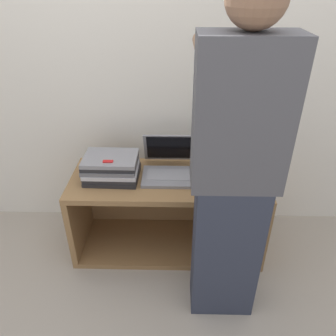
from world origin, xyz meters
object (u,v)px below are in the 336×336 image
at_px(laptop_stack_left, 111,167).
at_px(person, 234,176).
at_px(laptop_open, 168,167).
at_px(laptop_stack_right, 226,169).

xyz_separation_m(laptop_stack_left, person, (0.67, -0.46, 0.24)).
bearing_deg(person, laptop_open, 121.48).
bearing_deg(laptop_stack_right, laptop_stack_left, 179.93).
relative_size(laptop_open, laptop_stack_right, 0.96).
relative_size(laptop_open, laptop_stack_left, 0.98).
xyz_separation_m(laptop_open, laptop_stack_right, (0.36, -0.06, 0.02)).
xyz_separation_m(laptop_open, person, (0.31, -0.51, 0.26)).
height_order(laptop_stack_left, person, person).
distance_m(laptop_stack_left, laptop_stack_right, 0.71).
height_order(laptop_open, laptop_stack_right, laptop_open).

